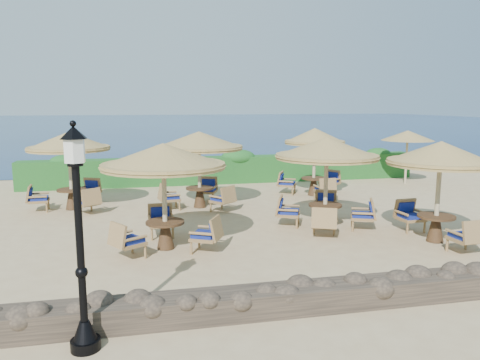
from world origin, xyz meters
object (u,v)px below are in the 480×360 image
(cafe_set_1, at_px, (326,165))
(cafe_set_2, at_px, (440,167))
(extra_parasol, at_px, (408,136))
(cafe_set_3, at_px, (69,154))
(cafe_set_0, at_px, (164,171))
(cafe_set_4, at_px, (199,151))
(lamp_post, at_px, (80,249))
(cafe_set_5, at_px, (314,150))

(cafe_set_1, bearing_deg, cafe_set_2, -39.43)
(extra_parasol, bearing_deg, cafe_set_3, -171.07)
(cafe_set_0, distance_m, cafe_set_4, 4.74)
(cafe_set_1, relative_size, cafe_set_2, 1.05)
(cafe_set_0, relative_size, cafe_set_4, 1.01)
(cafe_set_1, height_order, cafe_set_2, same)
(lamp_post, relative_size, extra_parasol, 1.38)
(extra_parasol, distance_m, cafe_set_4, 10.11)
(extra_parasol, distance_m, cafe_set_5, 5.31)
(extra_parasol, xyz_separation_m, cafe_set_3, (-14.04, -2.21, -0.27))
(extra_parasol, distance_m, cafe_set_3, 14.21)
(cafe_set_3, height_order, cafe_set_4, same)
(extra_parasol, relative_size, cafe_set_5, 0.87)
(cafe_set_3, distance_m, cafe_set_5, 9.02)
(cafe_set_4, bearing_deg, lamp_post, -107.52)
(cafe_set_5, bearing_deg, extra_parasol, 18.17)
(cafe_set_2, xyz_separation_m, cafe_set_3, (-9.87, 6.02, -0.09))
(cafe_set_2, bearing_deg, lamp_post, -155.91)
(lamp_post, bearing_deg, cafe_set_5, 53.82)
(cafe_set_1, height_order, cafe_set_4, same)
(lamp_post, xyz_separation_m, cafe_set_2, (8.43, 3.77, 0.44))
(cafe_set_2, bearing_deg, cafe_set_5, 97.52)
(lamp_post, bearing_deg, cafe_set_4, 72.48)
(extra_parasol, relative_size, cafe_set_2, 0.85)
(lamp_post, relative_size, cafe_set_2, 1.17)
(lamp_post, relative_size, cafe_set_3, 1.18)
(cafe_set_0, relative_size, cafe_set_3, 1.10)
(cafe_set_4, bearing_deg, cafe_set_3, 171.91)
(cafe_set_0, xyz_separation_m, cafe_set_4, (1.45, 4.51, -0.01))
(extra_parasol, relative_size, cafe_set_0, 0.78)
(lamp_post, distance_m, extra_parasol, 17.41)
(cafe_set_2, distance_m, cafe_set_4, 7.74)
(extra_parasol, distance_m, cafe_set_2, 9.22)
(extra_parasol, xyz_separation_m, cafe_set_0, (-11.15, -7.33, -0.20))
(cafe_set_0, xyz_separation_m, cafe_set_1, (4.67, 1.01, -0.10))
(cafe_set_1, xyz_separation_m, cafe_set_3, (-7.55, 4.12, 0.03))
(cafe_set_3, relative_size, cafe_set_5, 1.01)
(cafe_set_2, bearing_deg, cafe_set_1, 140.57)
(cafe_set_4, xyz_separation_m, cafe_set_5, (4.67, 1.17, -0.17))
(cafe_set_2, distance_m, cafe_set_3, 11.56)
(cafe_set_3, bearing_deg, cafe_set_5, 3.52)
(extra_parasol, relative_size, cafe_set_4, 0.79)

